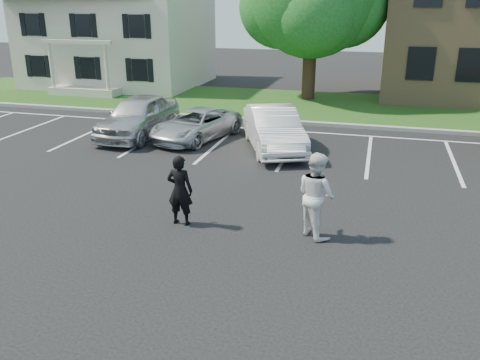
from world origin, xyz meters
name	(u,v)px	position (x,y,z in m)	size (l,w,h in m)	color
ground_plane	(228,247)	(0.00, 0.00, 0.00)	(90.00, 90.00, 0.00)	black
curb	(306,123)	(0.00, 12.00, 0.07)	(40.00, 0.30, 0.15)	gray
grass_strip	(318,106)	(0.00, 16.00, 0.04)	(44.00, 8.00, 0.08)	#0F430F
stall_lines	(331,145)	(1.40, 8.95, 0.01)	(34.00, 5.36, 0.01)	silver
house	(118,22)	(-13.00, 19.97, 3.83)	(10.30, 9.22, 7.60)	beige
man_black_suit	(180,190)	(-1.48, 0.92, 0.88)	(0.64, 0.42, 1.75)	black
man_white_shirt	(316,195)	(1.76, 1.16, 1.00)	(0.97, 0.76, 2.00)	silver
car_silver_west	(138,116)	(-6.21, 8.34, 0.81)	(1.91, 4.76, 1.62)	silver
car_silver_minivan	(196,125)	(-3.81, 8.46, 0.58)	(1.94, 4.21, 1.17)	#B7BAC0
car_white_sedan	(274,129)	(-0.61, 7.87, 0.77)	(1.62, 4.66, 1.53)	silver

